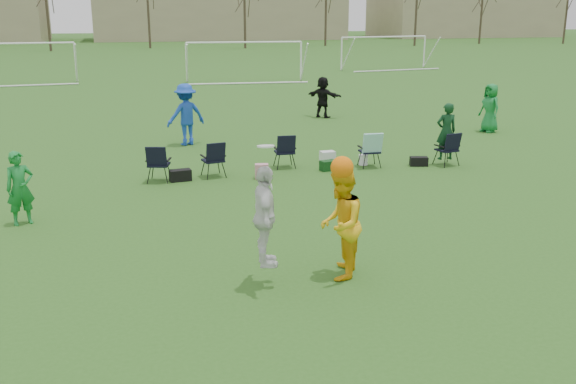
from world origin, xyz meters
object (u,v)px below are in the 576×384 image
object	(u,v)px
fielder_green_near	(20,188)
fielder_blue	(186,115)
goal_right	(384,43)
fielder_green_far	(490,108)
goal_mid	(244,50)
center_contest	(316,220)
goal_left	(12,52)
fielder_black	(323,97)

from	to	relation	value
fielder_green_near	fielder_blue	bearing A→B (deg)	38.96
goal_right	fielder_green_far	bearing A→B (deg)	-112.46
fielder_green_far	fielder_blue	bearing A→B (deg)	-104.93
fielder_blue	goal_mid	size ratio (longest dim) A/B	0.27
fielder_blue	fielder_green_far	world-z (taller)	fielder_blue
center_contest	fielder_green_far	bearing A→B (deg)	48.29
fielder_green_near	goal_mid	bearing A→B (deg)	48.12
goal_left	goal_right	bearing A→B (deg)	3.75
center_contest	goal_left	distance (m)	34.54
fielder_green_near	center_contest	size ratio (longest dim) A/B	0.66
fielder_blue	center_contest	xyz separation A→B (m)	(0.90, -11.74, 0.02)
fielder_green_near	fielder_green_far	world-z (taller)	fielder_green_far
goal_mid	center_contest	bearing A→B (deg)	-94.71
fielder_green_near	goal_left	size ratio (longest dim) A/B	0.21
fielder_green_near	goal_right	world-z (taller)	goal_right
goal_mid	goal_right	world-z (taller)	same
fielder_green_far	center_contest	xyz separation A→B (m)	(-10.11, -11.34, 0.15)
fielder_green_far	fielder_black	size ratio (longest dim) A/B	1.04
fielder_green_near	fielder_blue	size ratio (longest dim) A/B	0.77
fielder_blue	fielder_green_far	size ratio (longest dim) A/B	1.14
goal_mid	goal_right	size ratio (longest dim) A/B	1.01
goal_right	center_contest	bearing A→B (deg)	-122.25
fielder_black	fielder_blue	bearing A→B (deg)	83.84
goal_right	fielder_green_near	bearing A→B (deg)	-131.54
goal_mid	goal_right	distance (m)	13.42
fielder_green_near	fielder_black	bearing A→B (deg)	27.10
goal_right	goal_mid	bearing A→B (deg)	-161.43
goal_left	goal_right	distance (m)	26.31
fielder_green_near	goal_right	size ratio (longest dim) A/B	0.21
fielder_green_near	center_contest	world-z (taller)	center_contest
fielder_black	fielder_green_near	bearing A→B (deg)	97.41
fielder_green_far	goal_right	distance (m)	26.81
fielder_green_far	fielder_black	xyz separation A→B (m)	(-4.91, 4.72, -0.04)
fielder_green_far	goal_mid	xyz separation A→B (m)	(-5.31, 19.94, 1.04)
goal_left	goal_right	size ratio (longest dim) A/B	1.01
fielder_green_near	fielder_green_far	distance (m)	16.73
fielder_blue	goal_left	bearing A→B (deg)	-87.66
fielder_green_far	fielder_black	distance (m)	6.81
fielder_green_near	fielder_blue	distance (m)	8.53
center_contest	goal_left	bearing A→B (deg)	105.46
goal_mid	fielder_green_far	bearing A→B (deg)	-71.08
goal_left	fielder_green_far	bearing A→B (deg)	-53.65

